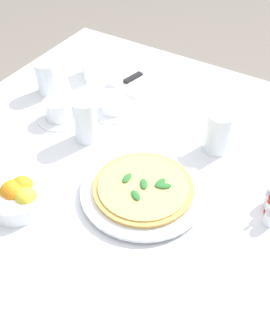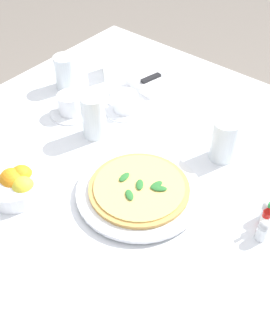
{
  "view_description": "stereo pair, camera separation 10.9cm",
  "coord_description": "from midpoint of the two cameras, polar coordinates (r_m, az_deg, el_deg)",
  "views": [
    {
      "loc": [
        -0.72,
        -0.47,
        1.54
      ],
      "look_at": [
        -0.05,
        -0.06,
        0.78
      ],
      "focal_mm": 45.1,
      "sensor_mm": 36.0,
      "label": 1
    },
    {
      "loc": [
        -0.66,
        -0.56,
        1.54
      ],
      "look_at": [
        -0.05,
        -0.06,
        0.78
      ],
      "focal_mm": 45.1,
      "sensor_mm": 36.0,
      "label": 2
    }
  ],
  "objects": [
    {
      "name": "pizza",
      "position": [
        1.04,
        3.59,
        -2.85
      ],
      "size": [
        0.25,
        0.25,
        0.02
      ],
      "color": "tan",
      "rests_on": "pizza_plate"
    },
    {
      "name": "water_glass_far_left",
      "position": [
        1.15,
        14.6,
        3.33
      ],
      "size": [
        0.07,
        0.07,
        0.12
      ],
      "color": "white",
      "rests_on": "dining_table"
    },
    {
      "name": "ground_plane",
      "position": [
        1.76,
        1.51,
        -16.92
      ],
      "size": [
        8.0,
        8.0,
        0.0
      ],
      "primitive_type": "plane",
      "color": "slate"
    },
    {
      "name": "pizza_plate",
      "position": [
        1.05,
        3.55,
        -3.37
      ],
      "size": [
        0.31,
        0.31,
        0.02
      ],
      "color": "white",
      "rests_on": "dining_table"
    },
    {
      "name": "water_glass_center_back",
      "position": [
        1.42,
        -7.09,
        12.5
      ],
      "size": [
        0.07,
        0.07,
        0.11
      ],
      "color": "white",
      "rests_on": "dining_table"
    },
    {
      "name": "pepper_shaker",
      "position": [
        1.01,
        19.87,
        -8.21
      ],
      "size": [
        0.03,
        0.03,
        0.06
      ],
      "color": "white",
      "rests_on": "dining_table"
    },
    {
      "name": "coffee_cup_near_right",
      "position": [
        1.3,
        -6.33,
        8.38
      ],
      "size": [
        0.13,
        0.13,
        0.07
      ],
      "color": "white",
      "rests_on": "dining_table"
    },
    {
      "name": "salt_shaker",
      "position": [
        1.05,
        20.16,
        -5.75
      ],
      "size": [
        0.03,
        0.03,
        0.06
      ],
      "color": "white",
      "rests_on": "dining_table"
    },
    {
      "name": "coffee_cup_near_left",
      "position": [
        1.3,
        1.07,
        8.67
      ],
      "size": [
        0.13,
        0.13,
        0.06
      ],
      "color": "white",
      "rests_on": "dining_table"
    },
    {
      "name": "citrus_bowl",
      "position": [
        1.07,
        -13.01,
        -2.22
      ],
      "size": [
        0.15,
        0.15,
        0.07
      ],
      "color": "white",
      "rests_on": "dining_table"
    },
    {
      "name": "water_glass_left_edge",
      "position": [
        1.19,
        -3.11,
        6.46
      ],
      "size": [
        0.07,
        0.07,
        0.13
      ],
      "color": "white",
      "rests_on": "dining_table"
    },
    {
      "name": "menu_card",
      "position": [
        1.48,
        -2.09,
        13.37
      ],
      "size": [
        0.06,
        0.07,
        0.06
      ],
      "rotation": [
        0.0,
        0.0,
        0.82
      ],
      "color": "white",
      "rests_on": "dining_table"
    },
    {
      "name": "dinner_knife",
      "position": [
        1.46,
        5.89,
        12.53
      ],
      "size": [
        0.19,
        0.06,
        0.01
      ],
      "rotation": [
        0.0,
        0.0,
        -0.21
      ],
      "color": "silver",
      "rests_on": "napkin_folded"
    },
    {
      "name": "napkin_folded",
      "position": [
        1.47,
        5.77,
        12.03
      ],
      "size": [
        0.24,
        0.16,
        0.02
      ],
      "rotation": [
        0.0,
        0.0,
        -0.14
      ],
      "color": "white",
      "rests_on": "dining_table"
    },
    {
      "name": "dining_table",
      "position": [
        1.25,
        2.03,
        -2.78
      ],
      "size": [
        1.13,
        1.13,
        0.76
      ],
      "color": "white",
      "rests_on": "ground_plane"
    },
    {
      "name": "hot_sauce_bottle",
      "position": [
        1.02,
        20.14,
        -6.63
      ],
      "size": [
        0.02,
        0.02,
        0.08
      ],
      "color": "#B7140F",
      "rests_on": "dining_table"
    }
  ]
}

